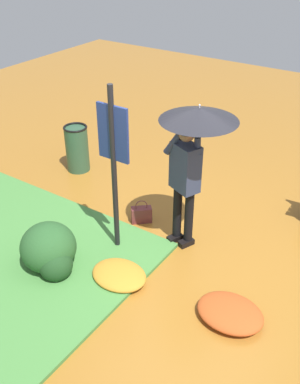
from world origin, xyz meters
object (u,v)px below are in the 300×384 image
Objects in this scene: person_with_umbrella at (193,142)px; info_sign_post at (114,153)px; trash_bin at (77,148)px; handbag at (142,214)px.

person_with_umbrella is 0.89× the size of info_sign_post.
person_with_umbrella is 2.45× the size of trash_bin.
info_sign_post is at bearing -83.99° from handbag.
info_sign_post is at bearing -141.28° from person_with_umbrella.
handbag is 0.44× the size of trash_bin.
trash_bin reaches higher than handbag.
handbag is (-0.82, 0.07, -1.42)m from person_with_umbrella.
person_with_umbrella is 0.97m from info_sign_post.
info_sign_post is 2.76× the size of trash_bin.
info_sign_post reaches higher than handbag.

